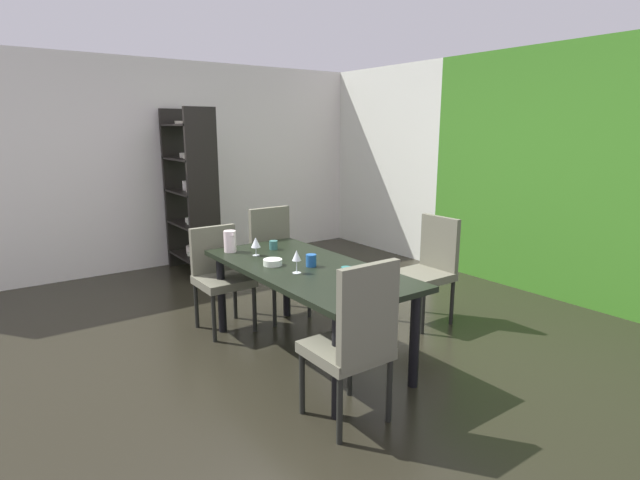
% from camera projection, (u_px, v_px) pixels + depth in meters
% --- Properties ---
extents(ground_plane, '(5.94, 5.91, 0.02)m').
position_uv_depth(ground_plane, '(281.00, 339.00, 4.26)').
color(ground_plane, black).
extents(back_panel_interior, '(2.11, 0.10, 2.58)m').
position_uv_depth(back_panel_interior, '(383.00, 161.00, 7.15)').
color(back_panel_interior, silver).
rests_on(back_panel_interior, ground_plane).
extents(garden_window_panel, '(3.83, 0.10, 2.58)m').
position_uv_depth(garden_window_panel, '(594.00, 177.00, 4.79)').
color(garden_window_panel, '#397B20').
rests_on(garden_window_panel, ground_plane).
extents(left_interior_panel, '(0.10, 5.91, 2.58)m').
position_uv_depth(left_interior_panel, '(159.00, 166.00, 6.29)').
color(left_interior_panel, silver).
rests_on(left_interior_panel, ground_plane).
extents(dining_table, '(1.85, 0.86, 0.73)m').
position_uv_depth(dining_table, '(306.00, 277.00, 3.80)').
color(dining_table, black).
rests_on(dining_table, ground_plane).
extents(chair_left_far, '(0.44, 0.44, 1.02)m').
position_uv_depth(chair_left_far, '(276.00, 258.00, 4.73)').
color(chair_left_far, '#61604E').
rests_on(chair_left_far, ground_plane).
extents(chair_right_near, '(0.44, 0.44, 1.03)m').
position_uv_depth(chair_right_near, '(355.00, 338.00, 2.91)').
color(chair_right_near, '#61604E').
rests_on(chair_right_near, ground_plane).
extents(chair_head_far, '(0.44, 0.45, 0.97)m').
position_uv_depth(chair_head_far, '(430.00, 265.00, 4.54)').
color(chair_head_far, '#61604E').
rests_on(chair_head_far, ground_plane).
extents(chair_left_near, '(0.44, 0.44, 0.90)m').
position_uv_depth(chair_left_near, '(220.00, 272.00, 4.40)').
color(chair_left_near, '#61604E').
rests_on(chair_left_near, ground_plane).
extents(display_shelf, '(0.85, 0.38, 1.99)m').
position_uv_depth(display_shelf, '(190.00, 192.00, 6.05)').
color(display_shelf, black).
rests_on(display_shelf, ground_plane).
extents(wine_glass_center, '(0.07, 0.07, 0.17)m').
position_uv_depth(wine_glass_center, '(297.00, 256.00, 3.57)').
color(wine_glass_center, silver).
rests_on(wine_glass_center, dining_table).
extents(wine_glass_near_shelf, '(0.07, 0.07, 0.16)m').
position_uv_depth(wine_glass_near_shelf, '(360.00, 277.00, 3.10)').
color(wine_glass_near_shelf, silver).
rests_on(wine_glass_near_shelf, dining_table).
extents(wine_glass_west, '(0.08, 0.08, 0.15)m').
position_uv_depth(wine_glass_west, '(256.00, 243.00, 4.07)').
color(wine_glass_west, silver).
rests_on(wine_glass_west, dining_table).
extents(serving_bowl_south, '(0.15, 0.15, 0.05)m').
position_uv_depth(serving_bowl_south, '(273.00, 262.00, 3.80)').
color(serving_bowl_south, white).
rests_on(serving_bowl_south, dining_table).
extents(cup_right, '(0.07, 0.07, 0.08)m').
position_uv_depth(cup_right, '(346.00, 272.00, 3.49)').
color(cup_right, '#266A63').
rests_on(cup_right, dining_table).
extents(cup_near_window, '(0.08, 0.08, 0.09)m').
position_uv_depth(cup_near_window, '(311.00, 260.00, 3.76)').
color(cup_near_window, '#1D5296').
rests_on(cup_near_window, dining_table).
extents(cup_east, '(0.07, 0.07, 0.08)m').
position_uv_depth(cup_east, '(273.00, 245.00, 4.30)').
color(cup_east, '#356C66').
rests_on(cup_east, dining_table).
extents(pitcher_rear, '(0.12, 0.10, 0.18)m').
position_uv_depth(pitcher_rear, '(230.00, 241.00, 4.20)').
color(pitcher_rear, white).
rests_on(pitcher_rear, dining_table).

